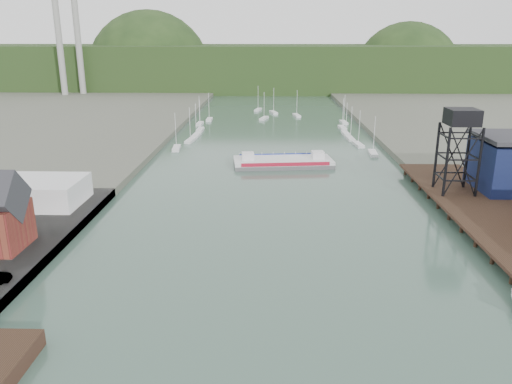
{
  "coord_description": "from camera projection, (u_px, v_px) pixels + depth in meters",
  "views": [
    {
      "loc": [
        -0.68,
        -35.58,
        30.79
      ],
      "look_at": [
        -3.17,
        50.57,
        4.0
      ],
      "focal_mm": 35.0,
      "sensor_mm": 36.0,
      "label": 1
    }
  ],
  "objects": [
    {
      "name": "lift_tower",
      "position": [
        462.0,
        122.0,
        92.83
      ],
      "size": [
        6.5,
        6.5,
        16.0
      ],
      "color": "black",
      "rests_on": "east_pier"
    },
    {
      "name": "chain_ferry",
      "position": [
        283.0,
        162.0,
        124.7
      ],
      "size": [
        25.31,
        12.35,
        3.51
      ],
      "rotation": [
        0.0,
        0.0,
        0.11
      ],
      "color": "#545457",
      "rests_on": "ground"
    },
    {
      "name": "east_pier",
      "position": [
        492.0,
        216.0,
        84.45
      ],
      "size": [
        14.0,
        70.0,
        2.45
      ],
      "color": "black",
      "rests_on": "ground"
    },
    {
      "name": "white_shed",
      "position": [
        32.0,
        192.0,
        90.88
      ],
      "size": [
        18.0,
        12.0,
        4.5
      ],
      "primitive_type": "cube",
      "color": "silver",
      "rests_on": "west_quay"
    },
    {
      "name": "smokestacks",
      "position": [
        69.0,
        39.0,
        259.02
      ],
      "size": [
        11.2,
        8.2,
        60.0
      ],
      "color": "gray",
      "rests_on": "ground"
    },
    {
      "name": "marina_sailboats",
      "position": [
        272.0,
        128.0,
        175.14
      ],
      "size": [
        57.71,
        92.65,
        0.9
      ],
      "color": "silver",
      "rests_on": "ground"
    },
    {
      "name": "distant_hills",
      "position": [
        266.0,
        70.0,
        327.76
      ],
      "size": [
        500.0,
        120.0,
        80.0
      ],
      "color": "black",
      "rests_on": "ground"
    }
  ]
}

